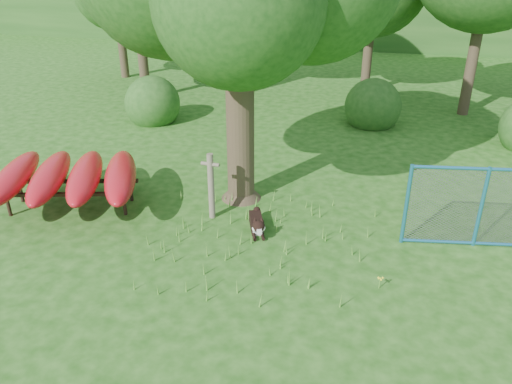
# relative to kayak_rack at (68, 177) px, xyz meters

# --- Properties ---
(ground) EXTENTS (80.00, 80.00, 0.00)m
(ground) POSITION_rel_kayak_rack_xyz_m (4.04, -1.36, -0.75)
(ground) COLOR #184A0E
(ground) RESTS_ON ground
(wooden_post) EXTENTS (0.39, 0.14, 1.45)m
(wooden_post) POSITION_rel_kayak_rack_xyz_m (3.13, 0.40, 0.01)
(wooden_post) COLOR #655B4B
(wooden_post) RESTS_ON ground
(kayak_rack) EXTENTS (3.91, 3.51, 0.99)m
(kayak_rack) POSITION_rel_kayak_rack_xyz_m (0.00, 0.00, 0.00)
(kayak_rack) COLOR black
(kayak_rack) RESTS_ON ground
(husky_dog) EXTENTS (0.54, 1.04, 0.48)m
(husky_dog) POSITION_rel_kayak_rack_xyz_m (4.21, 0.07, -0.59)
(husky_dog) COLOR black
(husky_dog) RESTS_ON ground
(fence_section) EXTENTS (2.78, 0.56, 2.74)m
(fence_section) POSITION_rel_kayak_rack_xyz_m (8.38, 0.64, 0.07)
(fence_section) COLOR teal
(fence_section) RESTS_ON ground
(wildflower_clump) EXTENTS (0.10, 0.10, 0.23)m
(wildflower_clump) POSITION_rel_kayak_rack_xyz_m (6.68, -1.23, -0.57)
(wildflower_clump) COLOR #599832
(wildflower_clump) RESTS_ON ground
(shrub_left) EXTENTS (1.80, 1.80, 1.80)m
(shrub_left) POSITION_rel_kayak_rack_xyz_m (-0.96, 6.14, -0.75)
(shrub_left) COLOR #1F4E19
(shrub_left) RESTS_ON ground
(shrub_mid) EXTENTS (1.80, 1.80, 1.80)m
(shrub_mid) POSITION_rel_kayak_rack_xyz_m (6.04, 7.64, -0.75)
(shrub_mid) COLOR #1F4E19
(shrub_mid) RESTS_ON ground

